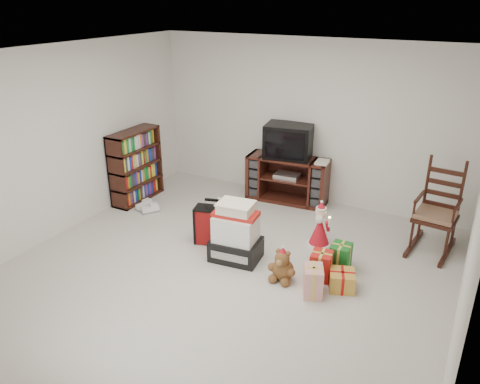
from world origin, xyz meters
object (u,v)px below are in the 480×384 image
object	(u,v)px
gift_pile	(236,235)
red_suitcase	(211,225)
teddy_bear	(283,267)
santa_figurine	(320,229)
rocking_chair	(435,218)
bookshelf	(136,167)
sneaker_pair	(147,208)
tv_stand	(287,179)
gift_cluster	(327,271)
mrs_claus_figurine	(220,224)
crt_television	(288,141)

from	to	relation	value
gift_pile	red_suitcase	world-z (taller)	gift_pile
teddy_bear	santa_figurine	size ratio (longest dim) A/B	0.61
rocking_chair	red_suitcase	xyz separation A→B (m)	(-2.59, -1.25, -0.16)
bookshelf	sneaker_pair	bearing A→B (deg)	-35.00
bookshelf	gift_pile	xyz separation A→B (m)	(2.28, -0.88, -0.22)
gift_pile	santa_figurine	xyz separation A→B (m)	(0.80, 0.81, -0.09)
bookshelf	gift_pile	world-z (taller)	bookshelf
tv_stand	sneaker_pair	bearing A→B (deg)	-146.23
santa_figurine	sneaker_pair	distance (m)	2.69
teddy_bear	santa_figurine	bearing A→B (deg)	83.98
bookshelf	red_suitcase	bearing A→B (deg)	-20.62
bookshelf	gift_pile	bearing A→B (deg)	-21.01
rocking_chair	santa_figurine	xyz separation A→B (m)	(-1.31, -0.65, -0.18)
rocking_chair	gift_cluster	distance (m)	1.70
mrs_claus_figurine	crt_television	world-z (taller)	crt_television
santa_figurine	gift_cluster	distance (m)	0.83
sneaker_pair	gift_cluster	world-z (taller)	gift_cluster
crt_television	gift_cluster	bearing A→B (deg)	-64.96
tv_stand	crt_television	xyz separation A→B (m)	(-0.02, 0.02, 0.62)
tv_stand	gift_pile	world-z (taller)	gift_pile
bookshelf	mrs_claus_figurine	bearing A→B (deg)	-16.42
red_suitcase	teddy_bear	bearing A→B (deg)	-31.86
gift_pile	santa_figurine	bearing A→B (deg)	38.73
sneaker_pair	red_suitcase	bearing A→B (deg)	4.29
rocking_chair	sneaker_pair	bearing A→B (deg)	-161.89
bookshelf	gift_cluster	xyz separation A→B (m)	(3.44, -0.80, -0.42)
sneaker_pair	crt_television	world-z (taller)	crt_television
santa_figurine	crt_television	size ratio (longest dim) A/B	0.82
mrs_claus_figurine	gift_cluster	world-z (taller)	mrs_claus_figurine
rocking_chair	sneaker_pair	xyz separation A→B (m)	(-3.98, -0.86, -0.37)
red_suitcase	mrs_claus_figurine	world-z (taller)	same
tv_stand	teddy_bear	size ratio (longest dim) A/B	3.36
mrs_claus_figurine	bookshelf	bearing A→B (deg)	163.58
gift_pile	santa_figurine	size ratio (longest dim) A/B	1.18
tv_stand	gift_cluster	bearing A→B (deg)	-60.03
mrs_claus_figurine	sneaker_pair	world-z (taller)	mrs_claus_figurine
gift_pile	mrs_claus_figurine	xyz separation A→B (m)	(-0.43, 0.33, -0.10)
red_suitcase	mrs_claus_figurine	size ratio (longest dim) A/B	1.00
rocking_chair	gift_pile	size ratio (longest dim) A/B	1.65
sneaker_pair	gift_cluster	distance (m)	3.08
gift_pile	red_suitcase	bearing A→B (deg)	151.06
rocking_chair	teddy_bear	world-z (taller)	rocking_chair
rocking_chair	mrs_claus_figurine	xyz separation A→B (m)	(-2.54, -1.12, -0.19)
tv_stand	rocking_chair	distance (m)	2.31
santa_figurine	crt_television	world-z (taller)	crt_television
teddy_bear	mrs_claus_figurine	distance (m)	1.23
bookshelf	red_suitcase	size ratio (longest dim) A/B	1.89
red_suitcase	bookshelf	bearing A→B (deg)	144.27
rocking_chair	crt_television	bearing A→B (deg)	172.83
mrs_claus_figurine	santa_figurine	bearing A→B (deg)	21.10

